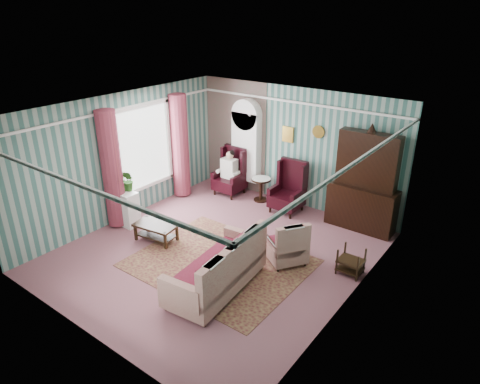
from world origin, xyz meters
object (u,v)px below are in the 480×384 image
Objects in this scene: nest_table at (351,261)px; wingback_right at (287,188)px; seated_woman at (229,173)px; bookcase at (246,152)px; sofa at (216,264)px; floral_armchair at (286,238)px; plant_stand at (127,208)px; coffee_table at (156,232)px; wingback_left at (229,172)px; dresser_hutch at (365,179)px; round_side_table at (261,190)px.

wingback_right is at bearing 146.25° from nest_table.
bookcase is at bearing 57.34° from seated_woman.
seated_woman reaches higher than sofa.
nest_table is 0.51× the size of floral_armchair.
nest_table is at bearing 13.84° from plant_stand.
wingback_left is at bearing 95.21° from coffee_table.
sofa is (0.62, -3.40, -0.12)m from wingback_right.
dresser_hutch is 2.24× the size of floral_armchair.
dresser_hutch reaches higher than plant_stand.
nest_table is (4.07, -1.55, -0.35)m from wingback_left.
coffee_table is at bearing -5.95° from plant_stand.
seated_woman is at bearing 159.15° from nest_table.
sofa is 1.95× the size of floral_armchair.
wingback_left reaches higher than floral_armchair.
dresser_hutch reaches higher than floral_armchair.
bookcase is 2.12× the size of floral_armchair.
bookcase reaches higher than seated_woman.
seated_woman reaches higher than plant_stand.
wingback_right is at bearing -14.57° from bookcase.
seated_woman is at bearing 0.00° from wingback_left.
dresser_hutch is at bearing 2.64° from round_side_table.
wingback_left is at bearing -170.54° from round_side_table.
wingback_right reaches higher than round_side_table.
nest_table is at bearing -33.75° from wingback_right.
bookcase is 0.95× the size of dresser_hutch.
nest_table is (3.82, -1.94, -0.85)m from bookcase.
bookcase is 3.56m from floral_armchair.
coffee_table is (-2.63, -0.94, -0.34)m from floral_armchair.
seated_woman is 4.14m from sofa.
plant_stand is (-1.05, -3.14, -0.72)m from bookcase.
seated_woman is 1.47× the size of plant_stand.
sofa is at bearing -164.93° from floral_armchair.
nest_table is (2.32, -1.55, -0.35)m from wingback_right.
wingback_left is 1.75m from wingback_right.
round_side_table is (-0.85, 0.15, -0.33)m from wingback_right.
dresser_hutch is 2.62× the size of coffee_table.
wingback_left is 4.14m from sofa.
dresser_hutch reaches higher than nest_table.
plant_stand is 0.89× the size of coffee_table.
bookcase is 1.07m from round_side_table.
wingback_left is 1.06× the size of seated_woman.
round_side_table is at bearing 59.62° from plant_stand.
plant_stand is (-0.80, -2.75, -0.19)m from seated_woman.
wingback_right is 3.46m from sofa.
bookcase reaches higher than wingback_right.
plant_stand is 3.23m from sofa.
nest_table is 0.68× the size of plant_stand.
bookcase is 2.49× the size of coffee_table.
dresser_hutch reaches higher than bookcase.
bookcase is at bearing 71.51° from plant_stand.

